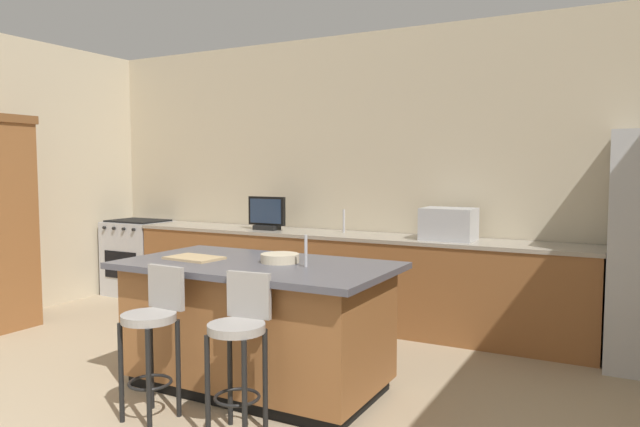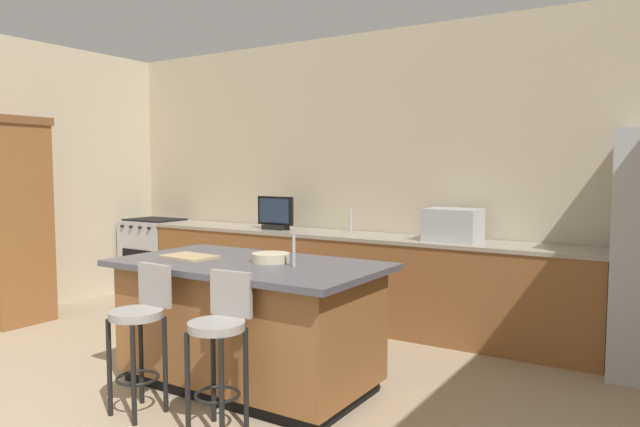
{
  "view_description": "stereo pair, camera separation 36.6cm",
  "coord_description": "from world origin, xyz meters",
  "px_view_note": "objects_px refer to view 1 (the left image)",
  "views": [
    {
      "loc": [
        2.51,
        -1.49,
        1.59
      ],
      "look_at": [
        0.14,
        2.96,
        1.19
      ],
      "focal_mm": 32.64,
      "sensor_mm": 36.0,
      "label": 1
    },
    {
      "loc": [
        2.83,
        -1.3,
        1.59
      ],
      "look_at": [
        0.14,
        2.96,
        1.19
      ],
      "focal_mm": 32.64,
      "sensor_mm": 36.0,
      "label": 2
    }
  ],
  "objects_px": {
    "bar_stool_left": "(153,329)",
    "fruit_bowl": "(280,258)",
    "kitchen_island": "(257,324)",
    "microwave": "(449,224)",
    "bar_stool_right": "(239,340)",
    "cutting_board": "(194,258)",
    "tv_monitor": "(267,215)",
    "range_oven": "(139,257)"
  },
  "relations": [
    {
      "from": "fruit_bowl",
      "to": "tv_monitor",
      "type": "bearing_deg",
      "value": 125.79
    },
    {
      "from": "cutting_board",
      "to": "microwave",
      "type": "bearing_deg",
      "value": 56.11
    },
    {
      "from": "fruit_bowl",
      "to": "kitchen_island",
      "type": "bearing_deg",
      "value": -151.67
    },
    {
      "from": "cutting_board",
      "to": "bar_stool_left",
      "type": "bearing_deg",
      "value": -72.85
    },
    {
      "from": "kitchen_island",
      "to": "bar_stool_left",
      "type": "height_order",
      "value": "bar_stool_left"
    },
    {
      "from": "range_oven",
      "to": "bar_stool_right",
      "type": "height_order",
      "value": "bar_stool_right"
    },
    {
      "from": "bar_stool_left",
      "to": "fruit_bowl",
      "type": "xyz_separation_m",
      "value": [
        0.44,
        0.81,
        0.37
      ]
    },
    {
      "from": "range_oven",
      "to": "cutting_board",
      "type": "bearing_deg",
      "value": -37.54
    },
    {
      "from": "cutting_board",
      "to": "tv_monitor",
      "type": "bearing_deg",
      "value": 108.27
    },
    {
      "from": "microwave",
      "to": "cutting_board",
      "type": "bearing_deg",
      "value": -123.89
    },
    {
      "from": "microwave",
      "to": "tv_monitor",
      "type": "xyz_separation_m",
      "value": [
        -1.98,
        -0.05,
        0.02
      ]
    },
    {
      "from": "kitchen_island",
      "to": "cutting_board",
      "type": "xyz_separation_m",
      "value": [
        -0.49,
        -0.1,
        0.46
      ]
    },
    {
      "from": "bar_stool_right",
      "to": "tv_monitor",
      "type": "bearing_deg",
      "value": 114.73
    },
    {
      "from": "bar_stool_right",
      "to": "cutting_board",
      "type": "bearing_deg",
      "value": 139.79
    },
    {
      "from": "cutting_board",
      "to": "kitchen_island",
      "type": "bearing_deg",
      "value": 11.06
    },
    {
      "from": "tv_monitor",
      "to": "fruit_bowl",
      "type": "relative_size",
      "value": 1.61
    },
    {
      "from": "kitchen_island",
      "to": "tv_monitor",
      "type": "bearing_deg",
      "value": 121.47
    },
    {
      "from": "bar_stool_right",
      "to": "fruit_bowl",
      "type": "bearing_deg",
      "value": 98.27
    },
    {
      "from": "range_oven",
      "to": "bar_stool_left",
      "type": "xyz_separation_m",
      "value": [
        2.79,
        -2.63,
        0.11
      ]
    },
    {
      "from": "bar_stool_right",
      "to": "kitchen_island",
      "type": "bearing_deg",
      "value": 110.75
    },
    {
      "from": "bar_stool_left",
      "to": "bar_stool_right",
      "type": "xyz_separation_m",
      "value": [
        0.62,
        0.06,
        -0.0
      ]
    },
    {
      "from": "kitchen_island",
      "to": "bar_stool_left",
      "type": "bearing_deg",
      "value": -112.05
    },
    {
      "from": "kitchen_island",
      "to": "bar_stool_left",
      "type": "relative_size",
      "value": 2.03
    },
    {
      "from": "kitchen_island",
      "to": "cutting_board",
      "type": "relative_size",
      "value": 4.87
    },
    {
      "from": "range_oven",
      "to": "tv_monitor",
      "type": "relative_size",
      "value": 2.11
    },
    {
      "from": "microwave",
      "to": "bar_stool_right",
      "type": "bearing_deg",
      "value": -101.61
    },
    {
      "from": "range_oven",
      "to": "bar_stool_left",
      "type": "height_order",
      "value": "bar_stool_left"
    },
    {
      "from": "bar_stool_right",
      "to": "cutting_board",
      "type": "distance_m",
      "value": 1.05
    },
    {
      "from": "microwave",
      "to": "fruit_bowl",
      "type": "bearing_deg",
      "value": -111.18
    },
    {
      "from": "kitchen_island",
      "to": "bar_stool_left",
      "type": "distance_m",
      "value": 0.79
    },
    {
      "from": "microwave",
      "to": "cutting_board",
      "type": "xyz_separation_m",
      "value": [
        -1.34,
        -2.0,
        -0.14
      ]
    },
    {
      "from": "bar_stool_left",
      "to": "fruit_bowl",
      "type": "height_order",
      "value": "fruit_bowl"
    },
    {
      "from": "fruit_bowl",
      "to": "bar_stool_right",
      "type": "bearing_deg",
      "value": -76.35
    },
    {
      "from": "tv_monitor",
      "to": "fruit_bowl",
      "type": "height_order",
      "value": "tv_monitor"
    },
    {
      "from": "microwave",
      "to": "tv_monitor",
      "type": "height_order",
      "value": "tv_monitor"
    },
    {
      "from": "bar_stool_left",
      "to": "microwave",
      "type": "bearing_deg",
      "value": 69.49
    },
    {
      "from": "range_oven",
      "to": "bar_stool_right",
      "type": "bearing_deg",
      "value": -36.91
    },
    {
      "from": "kitchen_island",
      "to": "bar_stool_right",
      "type": "bearing_deg",
      "value": -63.86
    },
    {
      "from": "kitchen_island",
      "to": "microwave",
      "type": "distance_m",
      "value": 2.17
    },
    {
      "from": "cutting_board",
      "to": "bar_stool_right",
      "type": "bearing_deg",
      "value": -34.82
    },
    {
      "from": "microwave",
      "to": "tv_monitor",
      "type": "relative_size",
      "value": 1.08
    },
    {
      "from": "bar_stool_left",
      "to": "fruit_bowl",
      "type": "distance_m",
      "value": 0.99
    }
  ]
}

